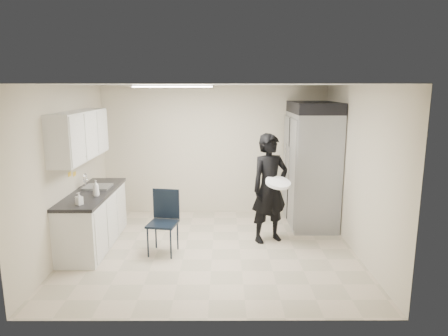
{
  "coord_description": "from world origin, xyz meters",
  "views": [
    {
      "loc": [
        0.17,
        -6.03,
        2.57
      ],
      "look_at": [
        0.19,
        0.2,
        1.3
      ],
      "focal_mm": 32.0,
      "sensor_mm": 36.0,
      "label": 1
    }
  ],
  "objects_px": {
    "folding_chair": "(163,224)",
    "lower_counter": "(94,220)",
    "commercial_fridge": "(311,169)",
    "man_tuxedo": "(270,188)"
  },
  "relations": [
    {
      "from": "commercial_fridge",
      "to": "folding_chair",
      "type": "height_order",
      "value": "commercial_fridge"
    },
    {
      "from": "man_tuxedo",
      "to": "folding_chair",
      "type": "bearing_deg",
      "value": 172.34
    },
    {
      "from": "lower_counter",
      "to": "commercial_fridge",
      "type": "bearing_deg",
      "value": 15.88
    },
    {
      "from": "folding_chair",
      "to": "man_tuxedo",
      "type": "xyz_separation_m",
      "value": [
        1.71,
        0.53,
        0.43
      ]
    },
    {
      "from": "folding_chair",
      "to": "man_tuxedo",
      "type": "distance_m",
      "value": 1.85
    },
    {
      "from": "folding_chair",
      "to": "lower_counter",
      "type": "bearing_deg",
      "value": 173.75
    },
    {
      "from": "commercial_fridge",
      "to": "man_tuxedo",
      "type": "height_order",
      "value": "commercial_fridge"
    },
    {
      "from": "man_tuxedo",
      "to": "lower_counter",
      "type": "bearing_deg",
      "value": 158.79
    },
    {
      "from": "folding_chair",
      "to": "man_tuxedo",
      "type": "relative_size",
      "value": 0.53
    },
    {
      "from": "commercial_fridge",
      "to": "man_tuxedo",
      "type": "distance_m",
      "value": 1.26
    }
  ]
}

